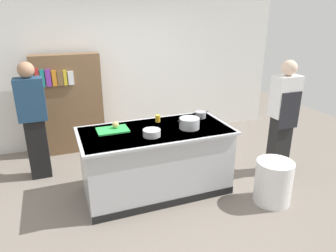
{
  "coord_description": "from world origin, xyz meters",
  "views": [
    {
      "loc": [
        -1.19,
        -3.55,
        2.34
      ],
      "look_at": [
        0.25,
        0.2,
        0.85
      ],
      "focal_mm": 32.97,
      "sensor_mm": 36.0,
      "label": 1
    }
  ],
  "objects": [
    {
      "name": "ground_plane",
      "position": [
        0.0,
        0.0,
        0.0
      ],
      "size": [
        10.0,
        10.0,
        0.0
      ],
      "primitive_type": "plane",
      "color": "slate"
    },
    {
      "name": "back_wall",
      "position": [
        0.0,
        2.1,
        1.5
      ],
      "size": [
        6.4,
        0.12,
        3.0
      ],
      "primitive_type": "cube",
      "color": "white",
      "rests_on": "ground_plane"
    },
    {
      "name": "counter_island",
      "position": [
        0.0,
        -0.0,
        0.47
      ],
      "size": [
        1.98,
        0.98,
        0.9
      ],
      "color": "#B7BABF",
      "rests_on": "ground_plane"
    },
    {
      "name": "cutting_board",
      "position": [
        -0.53,
        0.17,
        0.91
      ],
      "size": [
        0.4,
        0.28,
        0.02
      ],
      "primitive_type": "cube",
      "color": "green",
      "rests_on": "counter_island"
    },
    {
      "name": "onion",
      "position": [
        -0.48,
        0.2,
        0.96
      ],
      "size": [
        0.09,
        0.09,
        0.09
      ],
      "primitive_type": "sphere",
      "color": "tan",
      "rests_on": "cutting_board"
    },
    {
      "name": "stock_pot",
      "position": [
        0.43,
        -0.1,
        0.97
      ],
      "size": [
        0.33,
        0.27,
        0.14
      ],
      "color": "#B7BABF",
      "rests_on": "counter_island"
    },
    {
      "name": "sauce_pan",
      "position": [
        0.76,
        0.23,
        0.95
      ],
      "size": [
        0.23,
        0.16,
        0.09
      ],
      "color": "#99999E",
      "rests_on": "counter_island"
    },
    {
      "name": "mixing_bowl",
      "position": [
        -0.11,
        -0.19,
        0.94
      ],
      "size": [
        0.22,
        0.22,
        0.09
      ],
      "primitive_type": "cylinder",
      "color": "#B7BABF",
      "rests_on": "counter_island"
    },
    {
      "name": "juice_cup",
      "position": [
        0.13,
        0.27,
        0.95
      ],
      "size": [
        0.07,
        0.07,
        0.1
      ],
      "primitive_type": "cylinder",
      "color": "yellow",
      "rests_on": "counter_island"
    },
    {
      "name": "trash_bin",
      "position": [
        1.31,
        -0.8,
        0.29
      ],
      "size": [
        0.47,
        0.47,
        0.58
      ],
      "primitive_type": "cylinder",
      "color": "white",
      "rests_on": "ground_plane"
    },
    {
      "name": "person_chef",
      "position": [
        1.93,
        -0.15,
        0.91
      ],
      "size": [
        0.38,
        0.25,
        1.72
      ],
      "rotation": [
        0.0,
        0.0,
        1.84
      ],
      "color": "black",
      "rests_on": "ground_plane"
    },
    {
      "name": "person_guest",
      "position": [
        -1.49,
        1.0,
        0.91
      ],
      "size": [
        0.38,
        0.24,
        1.72
      ],
      "rotation": [
        0.0,
        0.0,
        -1.36
      ],
      "color": "black",
      "rests_on": "ground_plane"
    },
    {
      "name": "bookshelf",
      "position": [
        -0.95,
        1.8,
        0.85
      ],
      "size": [
        1.1,
        0.31,
        1.7
      ],
      "color": "brown",
      "rests_on": "ground_plane"
    }
  ]
}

